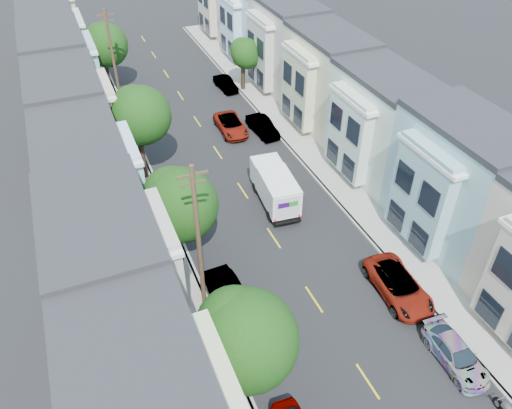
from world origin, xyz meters
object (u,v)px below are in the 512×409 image
(tree_d, at_px, (140,116))
(parked_left_d, at_px, (183,201))
(utility_pole_far, at_px, (114,65))
(parked_right_d, at_px, (226,84))
(fedex_truck, at_px, (275,186))
(parked_right_a, at_px, (456,354))
(tree_e, at_px, (105,46))
(lead_sedan, at_px, (231,125))
(parked_right_c, at_px, (262,127))
(utility_pole_near, at_px, (199,243))
(parked_left_c, at_px, (229,296))
(tree_far_r, at_px, (245,54))
(parked_right_b, at_px, (399,286))
(tree_c, at_px, (178,206))
(tree_b, at_px, (244,341))

(tree_d, distance_m, parked_left_d, 7.14)
(utility_pole_far, relative_size, parked_right_d, 2.63)
(utility_pole_far, bearing_deg, parked_right_d, 8.25)
(fedex_truck, height_order, parked_right_a, fedex_truck)
(tree_e, distance_m, fedex_truck, 25.28)
(lead_sedan, distance_m, parked_right_c, 2.90)
(utility_pole_near, relative_size, parked_left_c, 2.19)
(utility_pole_near, distance_m, utility_pole_far, 26.00)
(parked_right_c, bearing_deg, tree_far_r, 73.28)
(utility_pole_near, height_order, fedex_truck, utility_pole_near)
(tree_far_r, relative_size, utility_pole_far, 0.55)
(fedex_truck, distance_m, parked_right_b, 11.66)
(parked_right_d, bearing_deg, lead_sedan, -111.40)
(parked_right_a, relative_size, parked_right_c, 1.00)
(fedex_truck, xyz_separation_m, parked_right_d, (3.23, 19.99, -0.90))
(tree_d, bearing_deg, parked_right_b, -58.38)
(tree_d, xyz_separation_m, utility_pole_far, (0.00, 11.35, -0.34))
(parked_left_c, bearing_deg, utility_pole_far, 90.09)
(tree_c, distance_m, fedex_truck, 9.19)
(tree_e, relative_size, utility_pole_near, 0.73)
(tree_e, relative_size, tree_far_r, 1.33)
(parked_right_a, bearing_deg, parked_right_d, 92.34)
(utility_pole_near, relative_size, parked_right_c, 2.37)
(tree_c, xyz_separation_m, parked_right_a, (11.20, -12.97, -3.97))
(lead_sedan, relative_size, parked_right_c, 1.16)
(lead_sedan, bearing_deg, parked_right_a, -82.72)
(parked_left_d, xyz_separation_m, parked_right_b, (9.80, -13.07, 0.00))
(fedex_truck, bearing_deg, parked_right_d, 86.45)
(utility_pole_near, relative_size, parked_left_d, 2.22)
(parked_right_b, relative_size, parked_right_c, 1.25)
(fedex_truck, bearing_deg, utility_pole_near, -130.60)
(tree_b, bearing_deg, parked_right_a, -10.16)
(parked_right_d, bearing_deg, tree_e, 156.53)
(utility_pole_far, height_order, parked_right_d, utility_pole_far)
(lead_sedan, bearing_deg, parked_right_b, -81.52)
(fedex_truck, distance_m, parked_right_a, 16.69)
(tree_d, relative_size, utility_pole_near, 0.78)
(parked_right_a, distance_m, parked_right_d, 36.34)
(tree_far_r, xyz_separation_m, parked_right_b, (-1.99, -30.36, -3.13))
(lead_sedan, bearing_deg, tree_far_r, 61.96)
(tree_c, xyz_separation_m, parked_right_c, (11.20, 13.33, -3.90))
(tree_b, height_order, parked_left_c, tree_b)
(tree_b, distance_m, tree_far_r, 36.05)
(tree_b, bearing_deg, parked_left_c, 77.41)
(tree_b, height_order, parked_right_d, tree_b)
(tree_d, xyz_separation_m, tree_far_r, (13.20, 12.17, -1.63))
(parked_left_c, height_order, parked_right_a, parked_left_c)
(lead_sedan, xyz_separation_m, parked_right_d, (2.56, 8.67, -0.05))
(utility_pole_near, xyz_separation_m, lead_sedan, (8.64, 18.95, -4.47))
(tree_d, bearing_deg, parked_left_d, -74.70)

